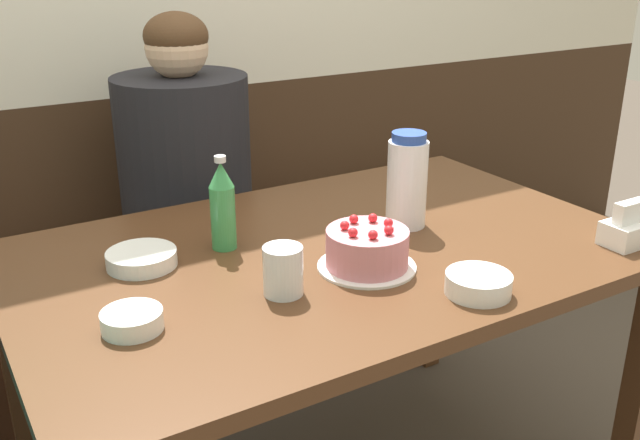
# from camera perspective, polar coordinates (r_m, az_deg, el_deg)

# --- Properties ---
(bench_seat) EXTENTS (2.55, 0.38, 0.45)m
(bench_seat) POSITION_cam_1_polar(r_m,az_deg,el_deg) (2.51, -9.35, -6.32)
(bench_seat) COLOR #381E11
(bench_seat) RESTS_ON ground_plane
(dining_table) EXTENTS (1.41, 0.89, 0.74)m
(dining_table) POSITION_cam_1_polar(r_m,az_deg,el_deg) (1.66, 0.75, -4.97)
(dining_table) COLOR #4C2D19
(dining_table) RESTS_ON ground_plane
(birthday_cake) EXTENTS (0.21, 0.21, 0.11)m
(birthday_cake) POSITION_cam_1_polar(r_m,az_deg,el_deg) (1.51, 3.79, -2.36)
(birthday_cake) COLOR white
(birthday_cake) RESTS_ON dining_table
(water_pitcher) EXTENTS (0.10, 0.10, 0.23)m
(water_pitcher) POSITION_cam_1_polar(r_m,az_deg,el_deg) (1.72, 6.98, 3.12)
(water_pitcher) COLOR white
(water_pitcher) RESTS_ON dining_table
(soju_bottle) EXTENTS (0.06, 0.06, 0.22)m
(soju_bottle) POSITION_cam_1_polar(r_m,az_deg,el_deg) (1.60, -7.81, 1.19)
(soju_bottle) COLOR #388E4C
(soju_bottle) RESTS_ON dining_table
(napkin_holder) EXTENTS (0.11, 0.08, 0.11)m
(napkin_holder) POSITION_cam_1_polar(r_m,az_deg,el_deg) (1.77, 23.38, -0.67)
(napkin_holder) COLOR white
(napkin_holder) RESTS_ON dining_table
(bowl_soup_white) EXTENTS (0.15, 0.15, 0.03)m
(bowl_soup_white) POSITION_cam_1_polar(r_m,az_deg,el_deg) (1.57, -14.08, -3.01)
(bowl_soup_white) COLOR white
(bowl_soup_white) RESTS_ON dining_table
(bowl_rice_small) EXTENTS (0.11, 0.11, 0.04)m
(bowl_rice_small) POSITION_cam_1_polar(r_m,az_deg,el_deg) (1.33, -14.80, -7.78)
(bowl_rice_small) COLOR white
(bowl_rice_small) RESTS_ON dining_table
(bowl_side_dish) EXTENTS (0.13, 0.13, 0.04)m
(bowl_side_dish) POSITION_cam_1_polar(r_m,az_deg,el_deg) (1.44, 12.55, -5.01)
(bowl_side_dish) COLOR white
(bowl_side_dish) RESTS_ON dining_table
(glass_water_tall) EXTENTS (0.08, 0.08, 0.10)m
(glass_water_tall) POSITION_cam_1_polar(r_m,az_deg,el_deg) (1.40, -2.97, -4.06)
(glass_water_tall) COLOR silver
(glass_water_tall) RESTS_ON dining_table
(person_pale_blue_shirt) EXTENTS (0.39, 0.39, 1.20)m
(person_pale_blue_shirt) POSITION_cam_1_polar(r_m,az_deg,el_deg) (2.23, -10.46, 0.53)
(person_pale_blue_shirt) COLOR #33333D
(person_pale_blue_shirt) RESTS_ON ground_plane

